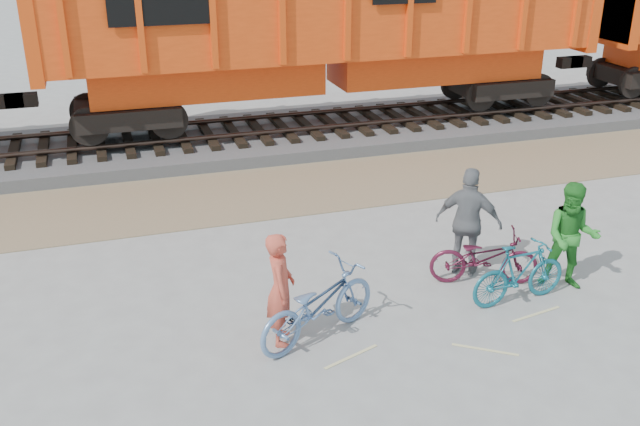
{
  "coord_description": "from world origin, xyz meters",
  "views": [
    {
      "loc": [
        -3.85,
        -8.35,
        5.51
      ],
      "look_at": [
        -0.71,
        1.5,
        1.14
      ],
      "focal_mm": 40.0,
      "sensor_mm": 36.0,
      "label": 1
    }
  ],
  "objects_px": {
    "bicycle_maroon": "(484,257)",
    "person_solo": "(280,289)",
    "bicycle_teal": "(520,273)",
    "bicycle_blue": "(318,305)",
    "person_man": "(571,237)",
    "person_woman": "(469,222)",
    "hopper_car_center": "(326,21)"
  },
  "relations": [
    {
      "from": "person_solo",
      "to": "person_woman",
      "type": "relative_size",
      "value": 0.89
    },
    {
      "from": "person_man",
      "to": "person_solo",
      "type": "bearing_deg",
      "value": -145.58
    },
    {
      "from": "bicycle_teal",
      "to": "person_man",
      "type": "height_order",
      "value": "person_man"
    },
    {
      "from": "hopper_car_center",
      "to": "person_woman",
      "type": "relative_size",
      "value": 7.68
    },
    {
      "from": "person_man",
      "to": "person_woman",
      "type": "distance_m",
      "value": 1.58
    },
    {
      "from": "person_man",
      "to": "bicycle_teal",
      "type": "bearing_deg",
      "value": -135.91
    },
    {
      "from": "person_solo",
      "to": "person_woman",
      "type": "height_order",
      "value": "person_woman"
    },
    {
      "from": "bicycle_blue",
      "to": "bicycle_maroon",
      "type": "relative_size",
      "value": 1.18
    },
    {
      "from": "bicycle_teal",
      "to": "bicycle_blue",
      "type": "bearing_deg",
      "value": 85.86
    },
    {
      "from": "bicycle_teal",
      "to": "person_woman",
      "type": "relative_size",
      "value": 0.9
    },
    {
      "from": "bicycle_teal",
      "to": "bicycle_maroon",
      "type": "bearing_deg",
      "value": 11.14
    },
    {
      "from": "bicycle_blue",
      "to": "person_man",
      "type": "height_order",
      "value": "person_man"
    },
    {
      "from": "bicycle_maroon",
      "to": "person_woman",
      "type": "height_order",
      "value": "person_woman"
    },
    {
      "from": "person_woman",
      "to": "bicycle_blue",
      "type": "bearing_deg",
      "value": 60.46
    },
    {
      "from": "person_solo",
      "to": "bicycle_teal",
      "type": "bearing_deg",
      "value": -77.0
    },
    {
      "from": "bicycle_blue",
      "to": "hopper_car_center",
      "type": "bearing_deg",
      "value": -43.47
    },
    {
      "from": "hopper_car_center",
      "to": "person_man",
      "type": "height_order",
      "value": "hopper_car_center"
    },
    {
      "from": "hopper_car_center",
      "to": "bicycle_maroon",
      "type": "bearing_deg",
      "value": -90.85
    },
    {
      "from": "hopper_car_center",
      "to": "bicycle_maroon",
      "type": "distance_m",
      "value": 8.85
    },
    {
      "from": "person_man",
      "to": "person_woman",
      "type": "xyz_separation_m",
      "value": [
        -1.3,
        0.9,
        0.04
      ]
    },
    {
      "from": "bicycle_maroon",
      "to": "hopper_car_center",
      "type": "bearing_deg",
      "value": 18.67
    },
    {
      "from": "hopper_car_center",
      "to": "person_man",
      "type": "xyz_separation_m",
      "value": [
        1.07,
        -8.98,
        -2.14
      ]
    },
    {
      "from": "hopper_car_center",
      "to": "bicycle_teal",
      "type": "height_order",
      "value": "hopper_car_center"
    },
    {
      "from": "bicycle_maroon",
      "to": "person_solo",
      "type": "height_order",
      "value": "person_solo"
    },
    {
      "from": "bicycle_blue",
      "to": "person_solo",
      "type": "xyz_separation_m",
      "value": [
        -0.5,
        0.1,
        0.28
      ]
    },
    {
      "from": "bicycle_maroon",
      "to": "person_solo",
      "type": "bearing_deg",
      "value": 119.8
    },
    {
      "from": "hopper_car_center",
      "to": "bicycle_maroon",
      "type": "height_order",
      "value": "hopper_car_center"
    },
    {
      "from": "bicycle_maroon",
      "to": "person_man",
      "type": "distance_m",
      "value": 1.37
    },
    {
      "from": "hopper_car_center",
      "to": "person_solo",
      "type": "relative_size",
      "value": 8.6
    },
    {
      "from": "bicycle_blue",
      "to": "person_woman",
      "type": "xyz_separation_m",
      "value": [
        2.91,
        1.14,
        0.38
      ]
    },
    {
      "from": "bicycle_teal",
      "to": "hopper_car_center",
      "type": "bearing_deg",
      "value": -4.29
    },
    {
      "from": "bicycle_teal",
      "to": "person_woman",
      "type": "height_order",
      "value": "person_woman"
    }
  ]
}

